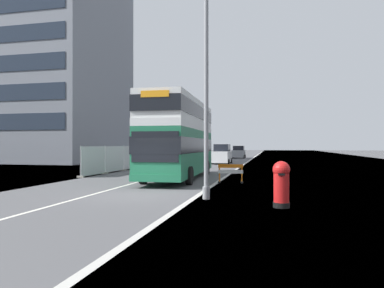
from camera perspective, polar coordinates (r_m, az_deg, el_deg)
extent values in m
cube|color=#4C4C4F|center=(15.44, -9.09, -8.32)|extent=(140.00, 280.00, 0.10)
cube|color=#B2AFA8|center=(14.66, 0.65, -8.58)|extent=(0.24, 196.00, 0.01)
cube|color=silver|center=(16.21, -15.23, -7.76)|extent=(0.16, 168.00, 0.01)
cube|color=#1E6B47|center=(22.41, -1.99, -1.26)|extent=(3.00, 11.09, 2.73)
cube|color=silver|center=(22.43, -1.99, 2.74)|extent=(3.00, 11.09, 0.40)
cube|color=silver|center=(22.50, -1.99, 5.13)|extent=(2.97, 10.98, 1.48)
cube|color=black|center=(22.40, -1.99, -0.21)|extent=(3.03, 11.20, 0.87)
cube|color=black|center=(22.50, -1.99, 5.13)|extent=(3.01, 11.14, 0.81)
cube|color=black|center=(17.06, -6.05, -0.45)|extent=(2.37, 0.15, 1.50)
cube|color=orange|center=(17.24, -6.05, 8.12)|extent=(1.42, 0.11, 0.32)
cube|color=#1E6B47|center=(22.46, -1.99, -4.29)|extent=(3.03, 11.20, 0.36)
cylinder|color=black|center=(19.53, -7.90, -4.99)|extent=(0.34, 1.01, 1.00)
cylinder|color=black|center=(18.87, -0.43, -5.16)|extent=(0.34, 1.01, 1.00)
cylinder|color=black|center=(25.69, -3.32, -3.84)|extent=(0.34, 1.01, 1.00)
cylinder|color=black|center=(25.20, 2.39, -3.91)|extent=(0.34, 1.01, 1.00)
cylinder|color=gray|center=(14.04, 2.32, 8.51)|extent=(0.18, 0.18, 8.51)
cylinder|color=gray|center=(14.00, 2.32, -7.92)|extent=(0.29, 0.29, 0.50)
cylinder|color=black|center=(12.57, 14.30, -9.55)|extent=(0.57, 0.57, 0.18)
cylinder|color=red|center=(12.48, 14.30, -6.62)|extent=(0.52, 0.52, 1.11)
sphere|color=red|center=(12.43, 14.30, -4.06)|extent=(0.59, 0.59, 0.59)
cube|color=black|center=(12.17, 14.33, -4.81)|extent=(0.22, 0.03, 0.07)
cube|color=orange|center=(20.02, 6.29, -3.57)|extent=(1.40, 0.26, 0.20)
cube|color=white|center=(20.04, 6.29, -4.49)|extent=(1.40, 0.26, 0.20)
cube|color=orange|center=(20.06, 4.48, -4.93)|extent=(0.08, 0.08, 0.95)
cube|color=black|center=(20.10, 4.48, -6.17)|extent=(0.19, 0.45, 0.08)
cube|color=orange|center=(20.07, 8.10, -4.93)|extent=(0.08, 0.08, 0.95)
cube|color=black|center=(20.11, 8.10, -6.17)|extent=(0.19, 0.45, 0.08)
cube|color=#A8AAAD|center=(25.62, -15.70, -2.61)|extent=(0.04, 3.26, 2.00)
cube|color=#A8AAAD|center=(28.65, -12.45, -2.36)|extent=(0.04, 3.26, 2.00)
cube|color=#A8AAAD|center=(31.75, -9.82, -2.15)|extent=(0.04, 3.26, 2.00)
cube|color=#A8AAAD|center=(34.91, -7.67, -1.97)|extent=(0.04, 3.26, 2.00)
cube|color=#A8AAAD|center=(38.11, -5.87, -1.82)|extent=(0.04, 3.26, 2.00)
cube|color=#A8AAAD|center=(41.34, -4.36, -1.69)|extent=(0.04, 3.26, 2.00)
cube|color=#A8AAAD|center=(44.60, -3.06, -1.58)|extent=(0.04, 3.26, 2.00)
cylinder|color=#939699|center=(24.14, -17.64, -2.76)|extent=(0.06, 0.06, 2.10)
cube|color=gray|center=(24.20, -17.64, -5.10)|extent=(0.44, 0.20, 0.12)
cylinder|color=#939699|center=(27.12, -13.98, -2.48)|extent=(0.06, 0.06, 2.10)
cube|color=gray|center=(27.18, -13.99, -4.56)|extent=(0.44, 0.20, 0.12)
cylinder|color=#939699|center=(30.19, -11.07, -2.25)|extent=(0.06, 0.06, 2.10)
cube|color=gray|center=(30.24, -11.07, -4.12)|extent=(0.44, 0.20, 0.12)
cylinder|color=#939699|center=(33.32, -8.69, -2.05)|extent=(0.06, 0.06, 2.10)
cube|color=gray|center=(33.37, -8.69, -3.75)|extent=(0.44, 0.20, 0.12)
cylinder|color=#939699|center=(36.51, -6.73, -1.89)|extent=(0.06, 0.06, 2.10)
cube|color=gray|center=(36.55, -6.73, -3.44)|extent=(0.44, 0.20, 0.12)
cylinder|color=#939699|center=(39.72, -5.08, -1.75)|extent=(0.06, 0.06, 2.10)
cube|color=gray|center=(39.76, -5.08, -3.18)|extent=(0.44, 0.20, 0.12)
cylinder|color=#939699|center=(42.97, -3.68, -1.64)|extent=(0.06, 0.06, 2.10)
cube|color=gray|center=(43.01, -3.69, -2.95)|extent=(0.44, 0.20, 0.12)
cylinder|color=#939699|center=(46.24, -2.48, -1.53)|extent=(0.06, 0.06, 2.10)
cube|color=gray|center=(46.27, -2.48, -2.76)|extent=(0.44, 0.20, 0.12)
cube|color=silver|center=(40.39, 4.92, -2.08)|extent=(1.76, 4.36, 1.25)
cube|color=black|center=(40.37, 4.92, -0.61)|extent=(1.62, 2.40, 0.81)
cylinder|color=black|center=(41.64, 6.38, -2.71)|extent=(0.20, 0.60, 0.60)
cylinder|color=black|center=(41.88, 3.98, -2.70)|extent=(0.20, 0.60, 0.60)
cylinder|color=black|center=(38.96, 5.94, -2.89)|extent=(0.20, 0.60, 0.60)
cylinder|color=black|center=(39.21, 3.37, -2.87)|extent=(0.20, 0.60, 0.60)
cube|color=slate|center=(48.95, 1.27, -1.75)|extent=(1.72, 3.89, 1.24)
cube|color=black|center=(48.94, 1.27, -0.55)|extent=(1.58, 2.14, 0.81)
cylinder|color=black|center=(49.99, 2.52, -2.29)|extent=(0.20, 0.60, 0.60)
cylinder|color=black|center=(50.33, 0.59, -2.28)|extent=(0.20, 0.60, 0.60)
cylinder|color=black|center=(47.62, 2.00, -2.40)|extent=(0.20, 0.60, 0.60)
cylinder|color=black|center=(47.97, -0.02, -2.38)|extent=(0.20, 0.60, 0.60)
cube|color=gray|center=(58.13, 7.60, -1.56)|extent=(1.88, 3.81, 1.13)
cube|color=black|center=(58.12, 7.60, -0.65)|extent=(1.73, 2.10, 0.72)
cylinder|color=black|center=(59.24, 8.61, -1.96)|extent=(0.20, 0.60, 0.60)
cylinder|color=black|center=(59.41, 6.80, -1.96)|extent=(0.20, 0.60, 0.60)
cylinder|color=black|center=(56.89, 8.43, -2.04)|extent=(0.20, 0.60, 0.60)
cylinder|color=black|center=(57.06, 6.55, -2.03)|extent=(0.20, 0.60, 0.60)
cylinder|color=#4C3D2D|center=(60.60, -4.24, -0.10)|extent=(0.35, 0.35, 4.46)
cylinder|color=#4C3D2D|center=(60.38, -3.70, 1.09)|extent=(1.37, 0.28, 2.06)
cylinder|color=#4C3D2D|center=(61.20, -4.20, 1.46)|extent=(0.41, 1.25, 1.01)
cylinder|color=#4C3D2D|center=(60.86, -4.78, 2.19)|extent=(1.31, 0.17, 1.76)
cylinder|color=#4C3D2D|center=(60.25, -4.37, 1.68)|extent=(0.17, 0.93, 1.19)
cylinder|color=#4C3D2D|center=(71.22, -2.39, -0.65)|extent=(0.39, 0.39, 3.12)
cylinder|color=#4C3D2D|center=(71.09, -1.77, 0.91)|extent=(1.66, 0.29, 1.29)
cylinder|color=#4C3D2D|center=(71.73, -2.34, 0.03)|extent=(0.28, 1.10, 0.76)
cylinder|color=#4C3D2D|center=(71.59, -2.97, 0.13)|extent=(1.71, 0.48, 1.35)
cylinder|color=#4C3D2D|center=(70.72, -2.50, 0.62)|extent=(0.18, 1.18, 1.51)
cube|color=gray|center=(55.43, -26.98, 11.13)|extent=(28.46, 16.70, 26.00)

